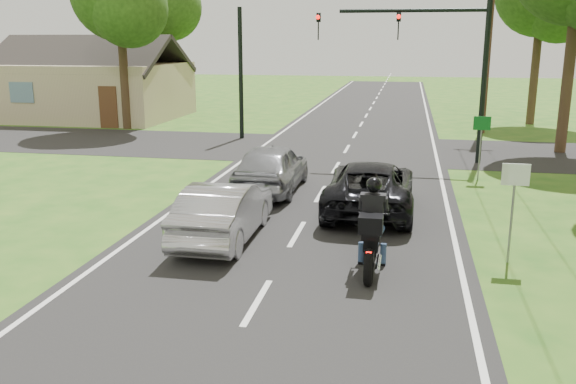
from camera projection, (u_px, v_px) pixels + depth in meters
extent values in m
plane|color=#275919|center=(257.00, 303.00, 10.87)|extent=(140.00, 140.00, 0.00)
cube|color=black|center=(329.00, 180.00, 20.39)|extent=(8.00, 100.00, 0.01)
cube|color=black|center=(347.00, 149.00, 26.10)|extent=(60.00, 7.00, 0.01)
torus|color=black|center=(374.00, 242.00, 13.08)|extent=(0.15, 0.69, 0.68)
torus|color=black|center=(369.00, 268.00, 11.60)|extent=(0.17, 0.75, 0.75)
cube|color=black|center=(372.00, 238.00, 12.36)|extent=(0.29, 0.99, 0.31)
sphere|color=black|center=(373.00, 225.00, 12.56)|extent=(0.35, 0.35, 0.35)
cube|color=black|center=(371.00, 234.00, 11.97)|extent=(0.36, 0.57, 0.10)
cube|color=#FF0C07|center=(369.00, 253.00, 11.41)|extent=(0.10, 0.03, 0.05)
cylinder|color=silver|center=(378.00, 263.00, 11.87)|extent=(0.10, 0.83, 0.09)
cylinder|color=black|center=(374.00, 214.00, 12.72)|extent=(0.64, 0.04, 0.04)
cube|color=black|center=(371.00, 224.00, 11.60)|extent=(0.46, 0.42, 0.33)
cube|color=black|center=(373.00, 210.00, 12.06)|extent=(0.42, 0.23, 0.62)
sphere|color=black|center=(374.00, 185.00, 12.01)|extent=(0.31, 0.31, 0.31)
cylinder|color=navy|center=(361.00, 253.00, 12.69)|extent=(0.12, 0.12, 0.47)
cylinder|color=navy|center=(383.00, 255.00, 12.60)|extent=(0.12, 0.12, 0.47)
imported|color=black|center=(370.00, 186.00, 16.53)|extent=(2.31, 4.95, 1.37)
imported|color=#AFAFB4|center=(224.00, 211.00, 14.17)|extent=(1.47, 4.14, 1.36)
imported|color=gray|center=(271.00, 167.00, 18.68)|extent=(1.77, 4.40, 1.50)
cylinder|color=black|center=(484.00, 83.00, 22.50)|extent=(0.20, 0.20, 6.00)
cylinder|color=black|center=(413.00, 10.00, 22.37)|extent=(5.40, 0.14, 0.14)
imported|color=black|center=(398.00, 26.00, 22.60)|extent=(0.16, 0.36, 1.00)
imported|color=black|center=(318.00, 26.00, 23.16)|extent=(0.16, 0.36, 1.00)
sphere|color=#FF0C07|center=(399.00, 17.00, 22.35)|extent=(0.16, 0.16, 0.16)
sphere|color=#FF0C07|center=(318.00, 17.00, 22.91)|extent=(0.16, 0.16, 0.16)
cylinder|color=black|center=(241.00, 74.00, 28.25)|extent=(0.20, 0.20, 6.00)
cylinder|color=#543426|center=(490.00, 30.00, 29.44)|extent=(0.28, 0.28, 10.00)
cylinder|color=slate|center=(512.00, 217.00, 12.61)|extent=(0.05, 0.05, 2.00)
cube|color=silver|center=(516.00, 175.00, 12.36)|extent=(0.55, 0.04, 0.45)
cylinder|color=slate|center=(480.00, 150.00, 20.19)|extent=(0.05, 0.05, 2.00)
cube|color=#0C591E|center=(482.00, 123.00, 19.94)|extent=(0.55, 0.04, 0.45)
cylinder|color=#332316|center=(569.00, 67.00, 24.56)|extent=(0.44, 0.44, 7.00)
cylinder|color=#332316|center=(535.00, 65.00, 33.12)|extent=(0.44, 0.44, 6.44)
sphere|color=#1C3C10|center=(561.00, 5.00, 31.59)|extent=(3.96, 3.96, 3.96)
cylinder|color=#332316|center=(124.00, 69.00, 31.40)|extent=(0.44, 0.44, 6.16)
sphere|color=#1C3C10|center=(129.00, 8.00, 29.92)|extent=(3.84, 3.84, 3.84)
cylinder|color=#332316|center=(162.00, 58.00, 41.22)|extent=(0.44, 0.44, 6.72)
sphere|color=#1C3C10|center=(169.00, 7.00, 39.58)|extent=(4.32, 4.32, 4.32)
cube|color=tan|center=(93.00, 91.00, 36.31)|extent=(10.00, 8.00, 3.20)
cube|color=black|center=(72.00, 55.00, 33.90)|extent=(10.20, 4.00, 2.29)
cube|color=black|center=(107.00, 54.00, 37.70)|extent=(10.20, 4.00, 2.29)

